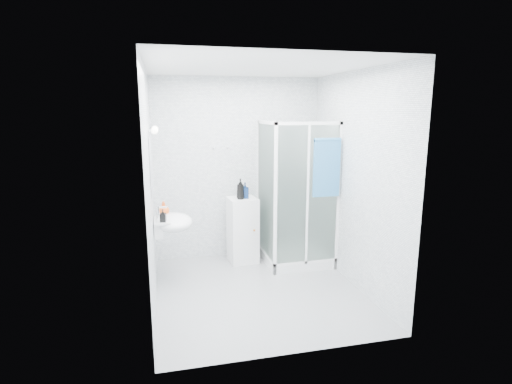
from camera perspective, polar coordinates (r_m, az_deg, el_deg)
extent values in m
cube|color=white|center=(4.55, 0.40, 0.95)|extent=(2.40, 2.60, 2.60)
cube|color=#A0A3A5|center=(4.96, 0.38, -13.93)|extent=(2.40, 2.60, 0.01)
cube|color=silver|center=(4.50, 0.42, 17.41)|extent=(2.40, 2.60, 0.01)
cube|color=white|center=(5.89, 5.60, -9.15)|extent=(0.90, 0.90, 0.12)
cube|color=white|center=(5.38, 1.60, 9.89)|extent=(0.04, 0.90, 0.04)
cube|color=white|center=(5.10, 7.60, 9.69)|extent=(0.90, 0.04, 0.04)
cube|color=white|center=(5.09, 2.78, -1.36)|extent=(0.04, 0.04, 2.00)
cube|color=white|center=(5.49, 1.45, 0.03)|extent=(0.02, 0.82, 1.84)
cube|color=white|center=(5.21, 7.36, -0.70)|extent=(0.82, 0.02, 1.84)
cube|color=white|center=(5.22, 7.33, -0.67)|extent=(0.03, 0.04, 1.84)
cylinder|color=silver|center=(5.93, 4.63, 3.91)|extent=(0.02, 0.02, 1.00)
cylinder|color=silver|center=(5.85, 4.80, 8.43)|extent=(0.09, 0.05, 0.09)
cylinder|color=silver|center=(6.02, 4.95, 1.13)|extent=(0.12, 0.04, 0.12)
cylinder|color=silver|center=(5.18, 10.62, 7.41)|extent=(0.03, 0.05, 0.03)
cube|color=white|center=(5.00, -13.72, -4.90)|extent=(0.10, 0.40, 0.18)
ellipsoid|color=white|center=(4.99, -11.67, -4.26)|extent=(0.46, 0.56, 0.20)
cube|color=white|center=(4.97, -13.08, -3.77)|extent=(0.16, 0.50, 0.02)
cylinder|color=silver|center=(4.95, -13.82, -2.91)|extent=(0.04, 0.04, 0.16)
cylinder|color=silver|center=(4.94, -13.28, -2.15)|extent=(0.12, 0.02, 0.02)
cube|color=white|center=(4.84, -14.68, 3.61)|extent=(0.02, 0.60, 0.70)
cylinder|color=silver|center=(4.65, -14.80, 8.49)|extent=(0.05, 0.04, 0.04)
sphere|color=white|center=(4.64, -14.30, 8.51)|extent=(0.08, 0.08, 0.08)
cylinder|color=silver|center=(4.97, -14.72, 8.67)|extent=(0.05, 0.04, 0.04)
sphere|color=white|center=(4.96, -14.25, 8.70)|extent=(0.08, 0.08, 0.08)
cylinder|color=silver|center=(5.69, -6.09, 6.29)|extent=(0.02, 0.04, 0.02)
sphere|color=silver|center=(5.66, -6.06, 6.27)|extent=(0.03, 0.03, 0.03)
cylinder|color=silver|center=(5.72, -4.09, 6.35)|extent=(0.02, 0.04, 0.02)
sphere|color=silver|center=(5.69, -4.05, 6.33)|extent=(0.03, 0.03, 0.03)
cube|color=white|center=(5.71, -1.93, -5.44)|extent=(0.42, 0.42, 0.93)
cube|color=white|center=(5.54, -1.54, -5.99)|extent=(0.34, 0.04, 0.79)
sphere|color=orange|center=(5.54, -0.26, -5.50)|extent=(0.03, 0.03, 0.03)
cube|color=teal|center=(5.19, 10.06, 3.32)|extent=(0.35, 0.04, 0.73)
cylinder|color=teal|center=(5.15, 10.20, 7.34)|extent=(0.35, 0.05, 0.05)
imported|color=black|center=(5.51, -2.24, 0.44)|extent=(0.14, 0.14, 0.28)
imported|color=#0D244F|center=(5.56, -1.58, 0.22)|extent=(0.12, 0.12, 0.22)
imported|color=#EA591B|center=(5.06, -13.06, -2.31)|extent=(0.15, 0.15, 0.18)
imported|color=black|center=(4.78, -13.15, -3.31)|extent=(0.08, 0.08, 0.15)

